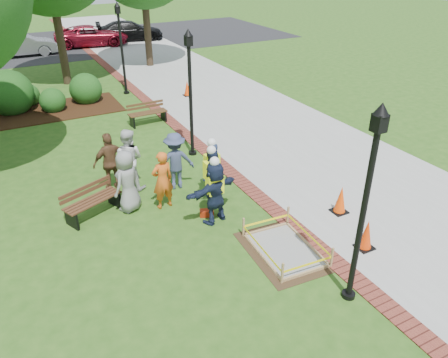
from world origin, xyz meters
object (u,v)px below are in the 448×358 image
hivis_worker_b (212,168)px  hivis_worker_a (215,190)px  cone_front (366,235)px  bench_near (93,207)px  wet_concrete_pad (285,243)px  lamp_near (366,195)px  hivis_worker_c (212,175)px

hivis_worker_b → hivis_worker_a: bearing=-113.2°
cone_front → bench_near: bearing=140.4°
wet_concrete_pad → hivis_worker_a: 2.27m
cone_front → lamp_near: size_ratio=0.19×
bench_near → lamp_near: size_ratio=0.39×
cone_front → hivis_worker_a: bearing=133.8°
cone_front → lamp_near: bearing=-143.6°
lamp_near → hivis_worker_a: bearing=107.1°
wet_concrete_pad → hivis_worker_c: size_ratio=1.37×
hivis_worker_a → hivis_worker_b: size_ratio=1.04×
cone_front → hivis_worker_a: (-2.67, 2.78, 0.55)m
wet_concrete_pad → cone_front: cone_front is taller
cone_front → hivis_worker_b: size_ratio=0.44×
wet_concrete_pad → cone_front: 1.96m
bench_near → hivis_worker_c: size_ratio=0.95×
hivis_worker_c → bench_near: bearing=165.2°
cone_front → hivis_worker_c: (-2.31, 3.69, 0.49)m
hivis_worker_b → lamp_near: bearing=-82.7°
cone_front → hivis_worker_c: 4.39m
bench_near → hivis_worker_a: 3.38m
lamp_near → hivis_worker_c: lamp_near is taller
lamp_near → hivis_worker_c: size_ratio=2.42×
hivis_worker_c → hivis_worker_a: bearing=-111.5°
hivis_worker_c → hivis_worker_b: bearing=62.4°
lamp_near → hivis_worker_a: (-1.19, 3.87, -1.54)m
bench_near → wet_concrete_pad: bearing=-45.1°
wet_concrete_pad → hivis_worker_c: (-0.53, 2.88, 0.65)m
wet_concrete_pad → hivis_worker_b: hivis_worker_b is taller
wet_concrete_pad → hivis_worker_b: bearing=96.3°
bench_near → cone_front: bearing=-39.6°
hivis_worker_c → wet_concrete_pad: bearing=-79.5°
wet_concrete_pad → hivis_worker_b: size_ratio=1.33×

